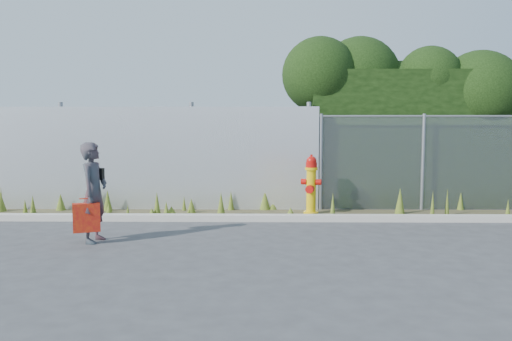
% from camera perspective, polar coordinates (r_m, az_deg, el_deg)
% --- Properties ---
extents(ground, '(80.00, 80.00, 0.00)m').
position_cam_1_polar(ground, '(7.75, 2.09, -8.35)').
color(ground, '#3D3D40').
rests_on(ground, ground).
extents(curb, '(16.00, 0.22, 0.12)m').
position_cam_1_polar(curb, '(9.50, 1.85, -5.43)').
color(curb, '#AFAA9E').
rests_on(curb, ground).
extents(weed_strip, '(16.00, 1.32, 0.55)m').
position_cam_1_polar(weed_strip, '(10.15, -1.56, -4.35)').
color(weed_strip, '#433C26').
rests_on(weed_strip, ground).
extents(corrugated_fence, '(8.50, 0.21, 2.30)m').
position_cam_1_polar(corrugated_fence, '(11.00, -15.41, 1.33)').
color(corrugated_fence, silver).
rests_on(corrugated_fence, ground).
extents(chainlink_fence, '(6.50, 0.07, 2.05)m').
position_cam_1_polar(chainlink_fence, '(11.45, 23.54, 0.87)').
color(chainlink_fence, gray).
rests_on(chainlink_fence, ground).
extents(hedge, '(7.95, 2.22, 3.85)m').
position_cam_1_polar(hedge, '(12.37, 22.00, 6.31)').
color(hedge, black).
rests_on(hedge, ground).
extents(fire_hydrant, '(0.41, 0.37, 1.22)m').
position_cam_1_polar(fire_hydrant, '(10.13, 6.33, -1.73)').
color(fire_hydrant, '#DFB50B').
rests_on(fire_hydrant, ground).
extents(woman, '(0.43, 0.61, 1.56)m').
position_cam_1_polar(woman, '(8.13, -18.04, -2.39)').
color(woman, '#0E545B').
rests_on(woman, ground).
extents(red_tote_bag, '(0.40, 0.15, 0.52)m').
position_cam_1_polar(red_tote_bag, '(8.03, -18.80, -5.10)').
color(red_tote_bag, '#A40912').
extents(black_shoulder_bag, '(0.24, 0.10, 0.18)m').
position_cam_1_polar(black_shoulder_bag, '(8.26, -17.81, -0.36)').
color(black_shoulder_bag, black).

